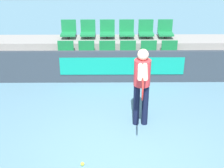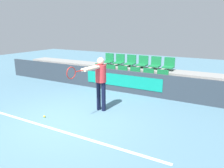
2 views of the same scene
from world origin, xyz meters
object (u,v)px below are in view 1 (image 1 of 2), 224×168
(stadium_chair_7, at_px, (88,31))
(stadium_chair_11, at_px, (165,30))
(stadium_chair_4, at_px, (149,52))
(stadium_chair_10, at_px, (146,31))
(tennis_player, at_px, (142,81))
(tennis_ball, at_px, (82,164))
(stadium_chair_0, at_px, (66,53))
(stadium_chair_8, at_px, (107,31))
(stadium_chair_9, at_px, (127,31))
(stadium_chair_5, at_px, (170,52))
(stadium_chair_1, at_px, (86,53))
(stadium_chair_2, at_px, (107,53))
(stadium_chair_6, at_px, (69,31))
(stadium_chair_3, at_px, (128,52))

(stadium_chair_7, distance_m, stadium_chair_11, 2.36)
(stadium_chair_4, xyz_separation_m, stadium_chair_10, (0.00, 0.91, 0.38))
(tennis_player, xyz_separation_m, tennis_ball, (-1.11, -1.25, -1.01))
(stadium_chair_10, distance_m, tennis_player, 3.76)
(stadium_chair_0, relative_size, stadium_chair_8, 1.00)
(stadium_chair_7, bearing_deg, stadium_chair_11, 0.00)
(stadium_chair_7, xyz_separation_m, stadium_chair_9, (1.18, 0.00, 0.00))
(tennis_ball, bearing_deg, stadium_chair_5, 61.76)
(stadium_chair_0, distance_m, stadium_chair_11, 3.11)
(stadium_chair_1, relative_size, stadium_chair_2, 1.00)
(stadium_chair_2, relative_size, stadium_chair_7, 1.00)
(stadium_chair_2, relative_size, stadium_chair_6, 1.00)
(stadium_chair_9, xyz_separation_m, stadium_chair_11, (1.18, 0.00, 0.00))
(stadium_chair_0, bearing_deg, stadium_chair_7, 56.98)
(tennis_player, bearing_deg, stadium_chair_9, 97.32)
(stadium_chair_0, bearing_deg, stadium_chair_9, 27.15)
(stadium_chair_3, xyz_separation_m, tennis_ball, (-1.00, -4.07, -0.57))
(stadium_chair_4, relative_size, tennis_ball, 8.13)
(stadium_chair_0, relative_size, stadium_chair_2, 1.00)
(stadium_chair_8, bearing_deg, stadium_chair_11, 0.00)
(stadium_chair_1, height_order, stadium_chair_7, stadium_chair_7)
(stadium_chair_10, bearing_deg, stadium_chair_6, 180.00)
(stadium_chair_6, relative_size, stadium_chair_8, 1.00)
(stadium_chair_4, xyz_separation_m, stadium_chair_5, (0.59, 0.00, 0.00))
(stadium_chair_11, relative_size, tennis_ball, 8.13)
(stadium_chair_1, distance_m, stadium_chair_10, 2.02)
(stadium_chair_1, distance_m, stadium_chair_2, 0.59)
(stadium_chair_2, height_order, stadium_chair_6, stadium_chair_6)
(stadium_chair_0, distance_m, tennis_ball, 4.18)
(stadium_chair_1, xyz_separation_m, stadium_chair_3, (1.18, 0.00, 0.00))
(stadium_chair_0, bearing_deg, stadium_chair_1, 0.00)
(stadium_chair_5, bearing_deg, stadium_chair_4, 180.00)
(stadium_chair_3, xyz_separation_m, stadium_chair_4, (0.59, 0.00, 0.00))
(tennis_player, bearing_deg, tennis_ball, -125.98)
(stadium_chair_1, relative_size, stadium_chair_9, 1.00)
(stadium_chair_9, bearing_deg, stadium_chair_11, 0.00)
(stadium_chair_2, bearing_deg, stadium_chair_0, 180.00)
(stadium_chair_7, distance_m, tennis_player, 3.94)
(stadium_chair_7, bearing_deg, tennis_player, -70.99)
(stadium_chair_8, relative_size, tennis_player, 0.32)
(stadium_chair_0, bearing_deg, tennis_player, -56.40)
(stadium_chair_1, distance_m, stadium_chair_3, 1.18)
(stadium_chair_1, relative_size, stadium_chair_4, 1.00)
(stadium_chair_9, bearing_deg, stadium_chair_3, -90.00)
(stadium_chair_0, xyz_separation_m, stadium_chair_5, (2.95, 0.00, 0.00))
(stadium_chair_10, relative_size, tennis_ball, 8.13)
(tennis_player, bearing_deg, stadium_chair_11, 79.63)
(stadium_chair_1, xyz_separation_m, stadium_chair_6, (-0.59, 0.91, 0.38))
(stadium_chair_0, bearing_deg, stadium_chair_2, 0.00)
(stadium_chair_2, distance_m, stadium_chair_10, 1.54)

